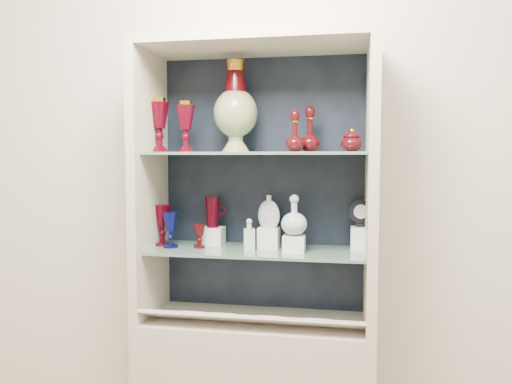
% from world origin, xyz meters
% --- Properties ---
extents(wall_back, '(3.50, 0.02, 2.80)m').
position_xyz_m(wall_back, '(0.00, 1.75, 1.40)').
color(wall_back, silver).
rests_on(wall_back, ground).
extents(cabinet_back_panel, '(0.98, 0.02, 1.15)m').
position_xyz_m(cabinet_back_panel, '(0.00, 1.72, 1.32)').
color(cabinet_back_panel, black).
rests_on(cabinet_back_panel, cabinet_base).
extents(cabinet_side_left, '(0.04, 0.40, 1.15)m').
position_xyz_m(cabinet_side_left, '(-0.48, 1.53, 1.32)').
color(cabinet_side_left, '#BBB19D').
rests_on(cabinet_side_left, cabinet_base).
extents(cabinet_side_right, '(0.04, 0.40, 1.15)m').
position_xyz_m(cabinet_side_right, '(0.48, 1.53, 1.32)').
color(cabinet_side_right, '#BBB19D').
rests_on(cabinet_side_right, cabinet_base).
extents(cabinet_top_cap, '(1.00, 0.40, 0.04)m').
position_xyz_m(cabinet_top_cap, '(0.00, 1.53, 1.92)').
color(cabinet_top_cap, '#BBB19D').
rests_on(cabinet_top_cap, cabinet_side_left).
extents(shelf_lower, '(0.92, 0.34, 0.01)m').
position_xyz_m(shelf_lower, '(0.00, 1.55, 1.04)').
color(shelf_lower, slate).
rests_on(shelf_lower, cabinet_side_left).
extents(shelf_upper, '(0.92, 0.34, 0.01)m').
position_xyz_m(shelf_upper, '(0.00, 1.55, 1.46)').
color(shelf_upper, slate).
rests_on(shelf_upper, cabinet_side_left).
extents(label_ledge, '(0.92, 0.17, 0.09)m').
position_xyz_m(label_ledge, '(0.00, 1.42, 0.78)').
color(label_ledge, '#BBB19D').
rests_on(label_ledge, cabinet_base).
extents(label_card_0, '(0.10, 0.06, 0.03)m').
position_xyz_m(label_card_0, '(-0.24, 1.42, 0.80)').
color(label_card_0, white).
rests_on(label_card_0, label_ledge).
extents(label_card_1, '(0.10, 0.06, 0.03)m').
position_xyz_m(label_card_1, '(0.08, 1.42, 0.80)').
color(label_card_1, white).
rests_on(label_card_1, label_ledge).
extents(label_card_2, '(0.10, 0.06, 0.03)m').
position_xyz_m(label_card_2, '(0.27, 1.42, 0.80)').
color(label_card_2, white).
rests_on(label_card_2, label_ledge).
extents(label_card_3, '(0.10, 0.06, 0.03)m').
position_xyz_m(label_card_3, '(-0.11, 1.42, 0.80)').
color(label_card_3, white).
rests_on(label_card_3, label_ledge).
extents(pedestal_lamp_left, '(0.09, 0.09, 0.24)m').
position_xyz_m(pedestal_lamp_left, '(-0.44, 1.55, 1.59)').
color(pedestal_lamp_left, '#48010F').
rests_on(pedestal_lamp_left, shelf_upper).
extents(pedestal_lamp_right, '(0.11, 0.11, 0.22)m').
position_xyz_m(pedestal_lamp_right, '(-0.31, 1.53, 1.58)').
color(pedestal_lamp_right, '#48010F').
rests_on(pedestal_lamp_right, shelf_upper).
extents(enamel_urn, '(0.20, 0.20, 0.39)m').
position_xyz_m(enamel_urn, '(-0.10, 1.58, 1.67)').
color(enamel_urn, '#104418').
rests_on(enamel_urn, shelf_upper).
extents(ruby_decanter_a, '(0.09, 0.09, 0.22)m').
position_xyz_m(ruby_decanter_a, '(0.22, 1.60, 1.58)').
color(ruby_decanter_a, '#46090C').
rests_on(ruby_decanter_a, shelf_upper).
extents(ruby_decanter_b, '(0.10, 0.10, 0.18)m').
position_xyz_m(ruby_decanter_b, '(0.16, 1.53, 1.56)').
color(ruby_decanter_b, '#46090C').
rests_on(ruby_decanter_b, shelf_upper).
extents(lidded_bowl, '(0.10, 0.10, 0.10)m').
position_xyz_m(lidded_bowl, '(0.40, 1.57, 1.52)').
color(lidded_bowl, '#46090C').
rests_on(lidded_bowl, shelf_upper).
extents(cobalt_goblet, '(0.08, 0.08, 0.16)m').
position_xyz_m(cobalt_goblet, '(-0.38, 1.52, 1.13)').
color(cobalt_goblet, '#060A3F').
rests_on(cobalt_goblet, shelf_lower).
extents(ruby_goblet_tall, '(0.10, 0.10, 0.18)m').
position_xyz_m(ruby_goblet_tall, '(-0.44, 1.57, 1.14)').
color(ruby_goblet_tall, '#48010F').
rests_on(ruby_goblet_tall, shelf_lower).
extents(ruby_goblet_small, '(0.06, 0.06, 0.11)m').
position_xyz_m(ruby_goblet_small, '(-0.25, 1.54, 1.10)').
color(ruby_goblet_small, '#46090C').
rests_on(ruby_goblet_small, shelf_lower).
extents(riser_ruby_pitcher, '(0.10, 0.10, 0.08)m').
position_xyz_m(riser_ruby_pitcher, '(-0.22, 1.63, 1.09)').
color(riser_ruby_pitcher, silver).
rests_on(riser_ruby_pitcher, shelf_lower).
extents(ruby_pitcher, '(0.12, 0.10, 0.14)m').
position_xyz_m(ruby_pitcher, '(-0.22, 1.63, 1.20)').
color(ruby_pitcher, '#48010F').
rests_on(ruby_pitcher, riser_ruby_pitcher).
extents(clear_square_bottle, '(0.06, 0.06, 0.14)m').
position_xyz_m(clear_square_bottle, '(-0.03, 1.52, 1.12)').
color(clear_square_bottle, '#A5BAC0').
rests_on(clear_square_bottle, shelf_lower).
extents(riser_flat_flask, '(0.09, 0.09, 0.09)m').
position_xyz_m(riser_flat_flask, '(0.05, 1.59, 1.09)').
color(riser_flat_flask, silver).
rests_on(riser_flat_flask, shelf_lower).
extents(flat_flask, '(0.11, 0.07, 0.15)m').
position_xyz_m(flat_flask, '(0.05, 1.59, 1.21)').
color(flat_flask, silver).
rests_on(flat_flask, riser_flat_flask).
extents(riser_clear_round_decanter, '(0.09, 0.09, 0.07)m').
position_xyz_m(riser_clear_round_decanter, '(0.17, 1.52, 1.08)').
color(riser_clear_round_decanter, silver).
rests_on(riser_clear_round_decanter, shelf_lower).
extents(clear_round_decanter, '(0.15, 0.15, 0.16)m').
position_xyz_m(clear_round_decanter, '(0.17, 1.52, 1.20)').
color(clear_round_decanter, '#A5BAC0').
rests_on(clear_round_decanter, riser_clear_round_decanter).
extents(riser_cameo_medallion, '(0.08, 0.08, 0.10)m').
position_xyz_m(riser_cameo_medallion, '(0.44, 1.61, 1.10)').
color(riser_cameo_medallion, silver).
rests_on(riser_cameo_medallion, shelf_lower).
extents(cameo_medallion, '(0.11, 0.06, 0.12)m').
position_xyz_m(cameo_medallion, '(0.44, 1.61, 1.21)').
color(cameo_medallion, black).
rests_on(cameo_medallion, riser_cameo_medallion).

